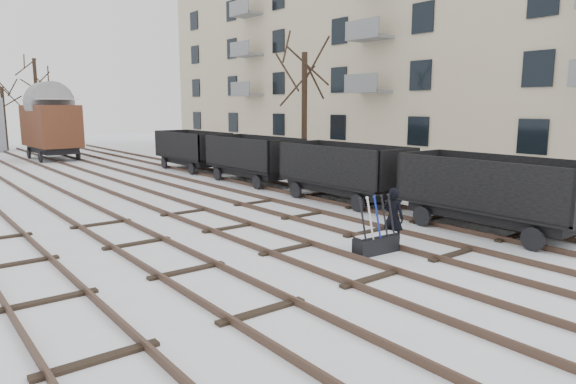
% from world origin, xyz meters
% --- Properties ---
extents(ground, '(120.00, 120.00, 0.00)m').
position_xyz_m(ground, '(0.00, 0.00, 0.00)').
color(ground, white).
rests_on(ground, ground).
extents(tracks, '(13.90, 52.00, 0.16)m').
position_xyz_m(tracks, '(-0.00, 13.67, 0.07)').
color(tracks, black).
rests_on(tracks, ground).
extents(apartment_block, '(10.12, 45.00, 16.10)m').
position_xyz_m(apartment_block, '(19.95, 14.00, 8.05)').
color(apartment_block, beige).
rests_on(apartment_block, ground).
extents(ground_frame, '(1.32, 0.50, 1.49)m').
position_xyz_m(ground_frame, '(1.58, -1.63, 0.28)').
color(ground_frame, black).
rests_on(ground_frame, ground).
extents(worker, '(0.52, 0.67, 1.64)m').
position_xyz_m(worker, '(2.33, -1.53, 0.82)').
color(worker, black).
rests_on(worker, ground).
extents(freight_wagon_a, '(2.23, 5.57, 2.27)m').
position_xyz_m(freight_wagon_a, '(6.00, -2.25, 0.87)').
color(freight_wagon_a, black).
rests_on(freight_wagon_a, ground).
extents(freight_wagon_b, '(2.23, 5.57, 2.27)m').
position_xyz_m(freight_wagon_b, '(6.00, 4.15, 0.87)').
color(freight_wagon_b, black).
rests_on(freight_wagon_b, ground).
extents(freight_wagon_c, '(2.23, 5.57, 2.27)m').
position_xyz_m(freight_wagon_c, '(6.00, 10.55, 0.87)').
color(freight_wagon_c, black).
rests_on(freight_wagon_c, ground).
extents(freight_wagon_d, '(2.23, 5.57, 2.27)m').
position_xyz_m(freight_wagon_d, '(6.00, 16.95, 0.87)').
color(freight_wagon_d, black).
rests_on(freight_wagon_d, ground).
extents(box_van_wagon, '(3.20, 5.68, 4.23)m').
position_xyz_m(box_van_wagon, '(1.02, 28.64, 2.47)').
color(box_van_wagon, black).
rests_on(box_van_wagon, ground).
extents(tree_near, '(0.30, 0.30, 6.50)m').
position_xyz_m(tree_near, '(9.24, 10.54, 3.25)').
color(tree_near, black).
rests_on(tree_near, ground).
extents(tree_far_left, '(0.30, 0.30, 5.33)m').
position_xyz_m(tree_far_left, '(-0.20, 38.89, 2.66)').
color(tree_far_left, black).
rests_on(tree_far_left, ground).
extents(tree_far_right, '(0.30, 0.30, 7.71)m').
position_xyz_m(tree_far_right, '(2.20, 37.61, 3.85)').
color(tree_far_right, black).
rests_on(tree_far_right, ground).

